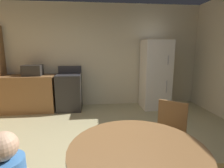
# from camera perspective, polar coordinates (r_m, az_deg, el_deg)

# --- Properties ---
(wall_back) EXTENTS (6.01, 0.12, 2.70)m
(wall_back) POSITION_cam_1_polar(r_m,az_deg,el_deg) (4.89, -5.68, 8.92)
(wall_back) COLOR beige
(wall_back) RESTS_ON ground
(kitchen_counter) EXTENTS (1.70, 0.60, 0.90)m
(kitchen_counter) POSITION_cam_1_polar(r_m,az_deg,el_deg) (4.97, -27.37, -2.78)
(kitchen_counter) COLOR olive
(kitchen_counter) RESTS_ON ground
(oven_range) EXTENTS (0.60, 0.60, 1.10)m
(oven_range) POSITION_cam_1_polar(r_m,az_deg,el_deg) (4.66, -13.50, -2.44)
(oven_range) COLOR #2D2B28
(oven_range) RESTS_ON ground
(refrigerator) EXTENTS (0.68, 0.68, 1.76)m
(refrigerator) POSITION_cam_1_polar(r_m,az_deg,el_deg) (4.77, 13.70, 2.91)
(refrigerator) COLOR white
(refrigerator) RESTS_ON ground
(microwave) EXTENTS (0.44, 0.32, 0.26)m
(microwave) POSITION_cam_1_polar(r_m,az_deg,el_deg) (4.75, -24.15, 4.04)
(microwave) COLOR #2D2B28
(microwave) RESTS_ON kitchen_counter
(dining_table) EXTENTS (1.14, 1.14, 0.76)m
(dining_table) POSITION_cam_1_polar(r_m,az_deg,el_deg) (1.64, 7.95, -24.47)
(dining_table) COLOR olive
(dining_table) RESTS_ON ground
(chair_northeast) EXTENTS (0.56, 0.56, 0.87)m
(chair_northeast) POSITION_cam_1_polar(r_m,az_deg,el_deg) (2.51, 17.86, -14.05)
(chair_northeast) COLOR olive
(chair_northeast) RESTS_ON ground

